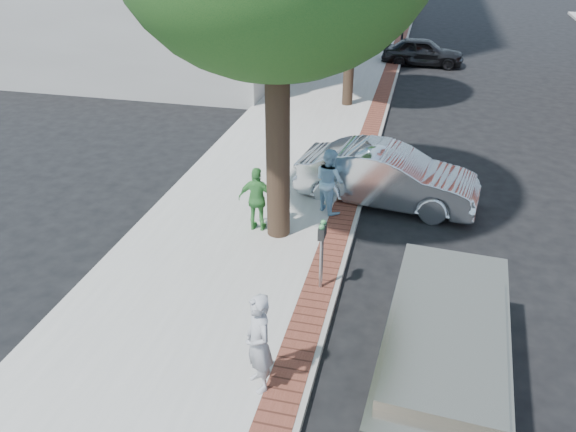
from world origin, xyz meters
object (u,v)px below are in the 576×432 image
(person_gray, at_px, (258,343))
(person_officer, at_px, (329,180))
(parking_meter, at_px, (322,241))
(bg_car, at_px, (423,52))
(person_green, at_px, (258,199))
(van, at_px, (443,353))
(sedan_silver, at_px, (387,176))

(person_gray, bearing_deg, person_officer, 140.96)
(parking_meter, height_order, person_gray, person_gray)
(bg_car, bearing_deg, person_gray, 176.77)
(person_green, xyz_separation_m, van, (4.12, -4.16, -0.02))
(person_green, height_order, bg_car, person_green)
(person_green, bearing_deg, parking_meter, 132.38)
(parking_meter, relative_size, person_green, 0.96)
(parking_meter, xyz_separation_m, sedan_silver, (0.90, 4.28, -0.45))
(parking_meter, xyz_separation_m, person_gray, (-0.44, -2.79, -0.21))
(person_officer, relative_size, sedan_silver, 0.35)
(bg_car, xyz_separation_m, van, (0.94, -21.77, 0.24))
(person_officer, relative_size, person_green, 1.05)
(person_gray, relative_size, sedan_silver, 0.37)
(parking_meter, relative_size, sedan_silver, 0.32)
(person_officer, distance_m, van, 6.10)
(parking_meter, xyz_separation_m, person_officer, (-0.42, 3.25, -0.25))
(parking_meter, bearing_deg, person_gray, -98.95)
(person_officer, bearing_deg, sedan_silver, -98.19)
(parking_meter, bearing_deg, person_green, 133.62)
(parking_meter, distance_m, person_gray, 2.83)
(person_officer, relative_size, bg_car, 0.42)
(person_gray, xyz_separation_m, person_green, (-1.41, 4.72, -0.08))
(sedan_silver, xyz_separation_m, bg_car, (0.43, 15.26, -0.09))
(van, bearing_deg, person_gray, -164.30)
(person_green, height_order, sedan_silver, person_green)
(van, bearing_deg, person_green, 138.68)
(person_officer, bearing_deg, person_green, 86.24)
(parking_meter, height_order, van, van)
(person_gray, height_order, van, person_gray)
(person_officer, distance_m, sedan_silver, 1.69)
(person_gray, height_order, bg_car, person_gray)
(person_gray, bearing_deg, bg_car, 136.60)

